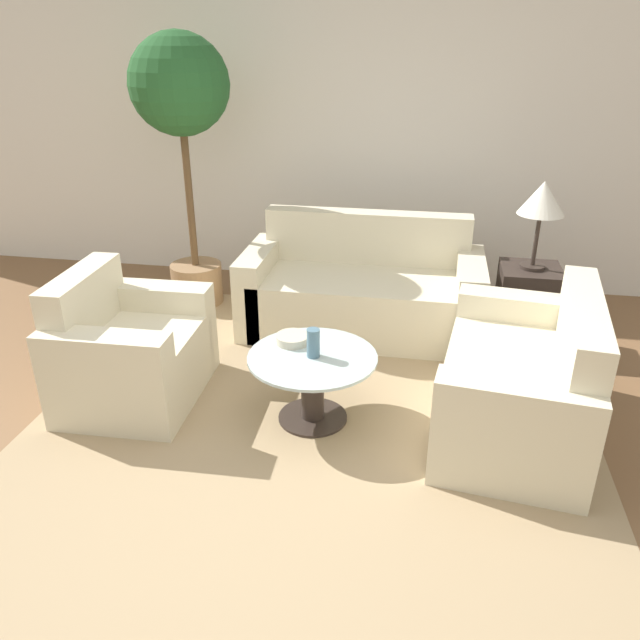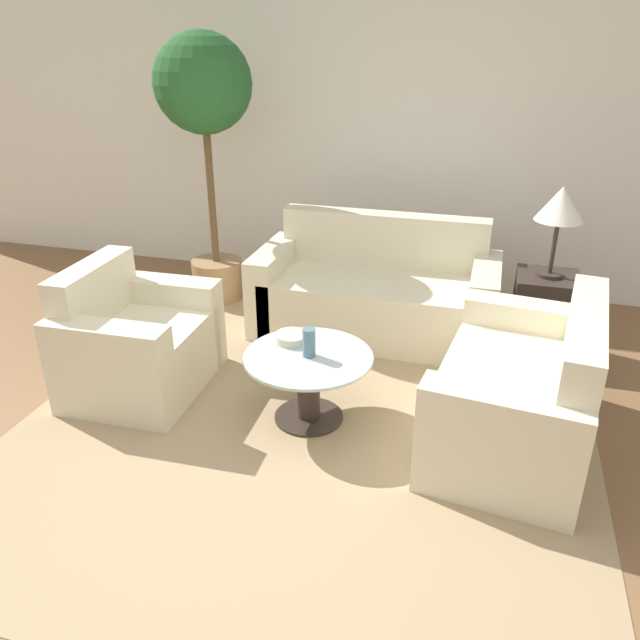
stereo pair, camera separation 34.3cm
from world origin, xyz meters
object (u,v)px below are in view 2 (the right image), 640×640
at_px(sofa_main, 376,294).
at_px(bowl, 292,338).
at_px(loveseat, 526,397).
at_px(armchair, 134,345).
at_px(coffee_table, 308,378).
at_px(table_lamp, 561,207).
at_px(potted_plant, 205,112).
at_px(vase, 309,343).

distance_m(sofa_main, bowl, 1.26).
height_order(sofa_main, loveseat, sofa_main).
bearing_deg(armchair, sofa_main, -47.91).
height_order(armchair, coffee_table, armchair).
relative_size(sofa_main, coffee_table, 2.38).
distance_m(armchair, bowl, 1.08).
height_order(armchair, table_lamp, table_lamp).
relative_size(loveseat, potted_plant, 0.67).
xyz_separation_m(potted_plant, vase, (1.32, -1.60, -1.05)).
bearing_deg(loveseat, bowl, -84.18).
relative_size(table_lamp, bowl, 3.10).
bearing_deg(armchair, bowl, -87.73).
bearing_deg(vase, loveseat, 5.55).
bearing_deg(coffee_table, loveseat, 5.33).
xyz_separation_m(loveseat, vase, (-1.23, -0.12, 0.23)).
relative_size(potted_plant, vase, 12.48).
bearing_deg(loveseat, armchair, -81.99).
bearing_deg(sofa_main, coffee_table, -95.81).
distance_m(armchair, potted_plant, 1.99).
bearing_deg(coffee_table, table_lamp, 43.61).
xyz_separation_m(armchair, coffee_table, (1.21, -0.07, -0.01)).
bearing_deg(table_lamp, vase, -136.17).
xyz_separation_m(coffee_table, table_lamp, (1.37, 1.30, 0.80)).
relative_size(potted_plant, bowl, 10.67).
relative_size(sofa_main, potted_plant, 0.84).
distance_m(coffee_table, bowl, 0.27).
distance_m(table_lamp, vase, 1.97).
bearing_deg(potted_plant, table_lamp, -6.30).
height_order(armchair, potted_plant, potted_plant).
xyz_separation_m(table_lamp, potted_plant, (-2.68, 0.30, 0.49)).
bearing_deg(bowl, table_lamp, 37.39).
bearing_deg(armchair, potted_plant, 2.49).
height_order(sofa_main, bowl, sofa_main).
bearing_deg(sofa_main, loveseat, -48.64).
xyz_separation_m(loveseat, potted_plant, (-2.55, 1.48, 1.28)).
xyz_separation_m(sofa_main, coffee_table, (-0.14, -1.36, -0.01)).
xyz_separation_m(sofa_main, potted_plant, (-1.46, 0.24, 1.28)).
bearing_deg(loveseat, sofa_main, -131.65).
height_order(sofa_main, vase, sofa_main).
relative_size(table_lamp, potted_plant, 0.29).
relative_size(armchair, loveseat, 0.67).
height_order(loveseat, table_lamp, table_lamp).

